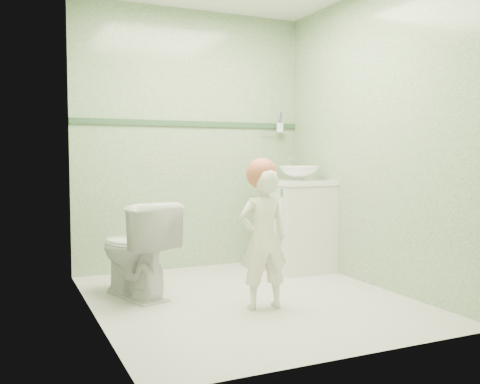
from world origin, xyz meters
name	(u,v)px	position (x,y,z in m)	size (l,w,h in m)	color
ground	(248,299)	(0.00, 0.00, 0.00)	(2.50, 2.50, 0.00)	beige
room_shell	(249,135)	(0.00, 0.00, 1.20)	(2.50, 2.54, 2.40)	gray
trim_stripe	(192,124)	(0.00, 1.24, 1.35)	(2.20, 0.02, 0.05)	#305232
vanity	(299,227)	(0.84, 0.70, 0.40)	(0.52, 0.50, 0.80)	silver
counter	(299,182)	(0.84, 0.70, 0.81)	(0.54, 0.52, 0.04)	white
basin	(299,173)	(0.84, 0.70, 0.89)	(0.37, 0.37, 0.13)	white
faucet	(289,164)	(0.84, 0.89, 0.97)	(0.03, 0.13, 0.18)	silver
cup_holder	(279,127)	(0.89, 1.18, 1.33)	(0.26, 0.07, 0.21)	silver
toilet	(135,249)	(-0.74, 0.40, 0.36)	(0.40, 0.71, 0.72)	white
toddler	(263,239)	(-0.01, -0.25, 0.48)	(0.35, 0.23, 0.96)	white
hair_cap	(262,174)	(-0.01, -0.23, 0.93)	(0.21, 0.21, 0.21)	#BB5E3E
teal_toothbrush	(281,192)	(0.06, -0.38, 0.81)	(0.11, 0.13, 0.08)	#19987C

